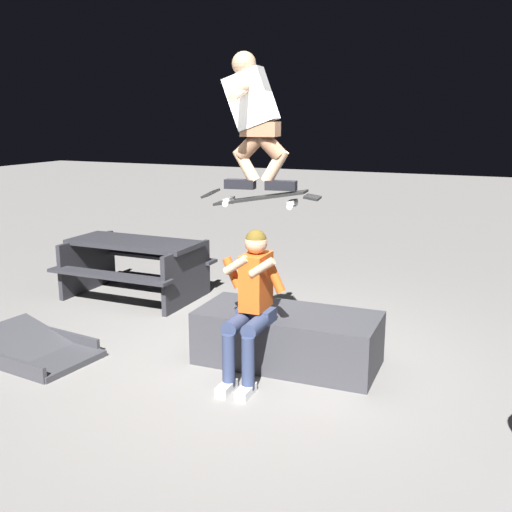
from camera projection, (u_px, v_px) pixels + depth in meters
name	position (u px, v px, depth m)	size (l,w,h in m)	color
ground_plane	(255.00, 363.00, 5.70)	(40.00, 40.00, 0.00)	slate
ledge_box_main	(288.00, 338.00, 5.64)	(1.70, 0.77, 0.51)	#38383D
person_sitting_on_ledge	(251.00, 298.00, 5.20)	(0.59, 0.76, 1.34)	#2D3856
skateboard	(260.00, 198.00, 5.06)	(1.04, 0.33, 0.15)	black
skater_airborne	(254.00, 115.00, 4.91)	(0.63, 0.89, 1.12)	black
kicker_ramp	(35.00, 352.00, 5.83)	(1.27, 0.90, 0.33)	#38383D
picnic_table_back	(135.00, 259.00, 7.68)	(1.71, 1.35, 0.75)	#28282D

